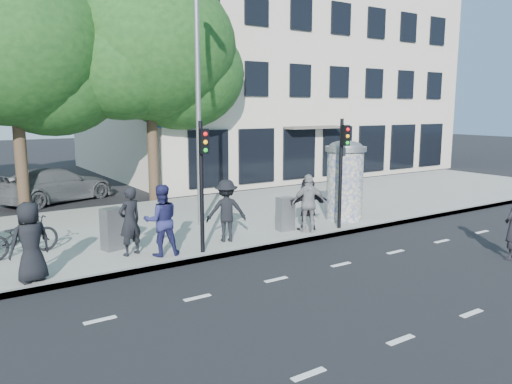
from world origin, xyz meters
TOP-DOWN VIEW (x-y plane):
  - ground at (0.00, 0.00)m, footprint 120.00×120.00m
  - sidewalk at (0.00, 7.50)m, footprint 40.00×8.00m
  - curb at (0.00, 3.55)m, footprint 40.00×0.10m
  - lane_dash_near at (0.00, -2.20)m, footprint 32.00×0.12m
  - lane_dash_far at (0.00, 1.40)m, footprint 32.00×0.12m
  - ad_column_right at (5.20, 4.70)m, footprint 1.36×1.36m
  - traffic_pole_near at (-0.60, 3.79)m, footprint 0.22×0.31m
  - traffic_pole_far at (4.20, 3.79)m, footprint 0.22×0.31m
  - street_lamp at (0.80, 6.63)m, footprint 0.25×0.93m
  - tree_near_left at (-3.50, 12.70)m, footprint 6.80×6.80m
  - tree_center at (1.50, 12.30)m, footprint 7.00×7.00m
  - building at (12.00, 19.99)m, footprint 20.30×15.85m
  - ped_a at (-4.71, 3.89)m, footprint 0.96×0.74m
  - ped_b at (-2.25, 4.63)m, footprint 0.74×0.59m
  - ped_c at (-1.59, 4.16)m, footprint 1.01×0.86m
  - ped_d at (0.47, 4.46)m, footprint 1.29×1.01m
  - ped_e at (3.04, 3.95)m, footprint 1.19×0.95m
  - ped_f at (3.22, 4.23)m, footprint 1.57×0.82m
  - bicycle at (-4.60, 6.07)m, footprint 1.15×2.03m
  - cabinet_left at (-2.47, 5.37)m, footprint 0.62×0.51m
  - cabinet_right at (2.60, 4.53)m, footprint 0.51×0.38m
  - car_right at (-2.04, 14.22)m, footprint 3.68×5.28m

SIDE VIEW (x-z plane):
  - ground at x=0.00m, z-range 0.00..0.00m
  - lane_dash_near at x=0.00m, z-range 0.00..0.01m
  - lane_dash_far at x=0.00m, z-range 0.00..0.01m
  - sidewalk at x=0.00m, z-range 0.00..0.15m
  - curb at x=0.00m, z-range -0.01..0.15m
  - bicycle at x=-4.60m, z-range 0.15..1.16m
  - cabinet_right at x=2.60m, z-range 0.15..1.18m
  - cabinet_left at x=-2.47m, z-range 0.15..1.27m
  - car_right at x=-2.04m, z-range 0.00..1.42m
  - ped_f at x=3.22m, z-range 0.15..1.76m
  - ped_d at x=0.47m, z-range 0.15..1.90m
  - ped_a at x=-4.71m, z-range 0.15..1.91m
  - ped_b at x=-2.25m, z-range 0.15..1.92m
  - ped_e at x=3.04m, z-range 0.15..1.92m
  - ped_c at x=-1.59m, z-range 0.15..1.98m
  - ad_column_right at x=5.20m, z-range 0.21..2.86m
  - traffic_pole_near at x=-0.60m, z-range 0.53..3.93m
  - traffic_pole_far at x=4.20m, z-range 0.53..3.93m
  - street_lamp at x=0.80m, z-range 0.79..8.79m
  - building at x=12.00m, z-range -0.01..11.99m
  - tree_near_left at x=-3.50m, z-range 1.58..10.55m
  - tree_center at x=1.50m, z-range 1.66..10.96m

